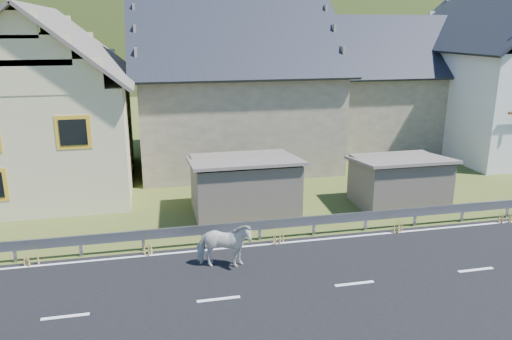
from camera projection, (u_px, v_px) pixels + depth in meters
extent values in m
plane|color=#38491B|center=(354.00, 285.00, 14.55)|extent=(160.00, 160.00, 0.00)
cube|color=black|center=(354.00, 284.00, 14.55)|extent=(60.00, 7.00, 0.04)
cube|color=silver|center=(354.00, 284.00, 14.54)|extent=(60.00, 6.60, 0.01)
cube|color=#93969B|center=(314.00, 220.00, 17.84)|extent=(28.00, 0.08, 0.34)
cube|color=#93969B|center=(15.00, 252.00, 15.86)|extent=(0.10, 0.06, 0.70)
cube|color=#93969B|center=(81.00, 247.00, 16.27)|extent=(0.10, 0.06, 0.70)
cube|color=#93969B|center=(143.00, 241.00, 16.69)|extent=(0.10, 0.06, 0.70)
cube|color=#93969B|center=(203.00, 236.00, 17.10)|extent=(0.10, 0.06, 0.70)
cube|color=#93969B|center=(260.00, 231.00, 17.51)|extent=(0.10, 0.06, 0.70)
cube|color=#93969B|center=(314.00, 226.00, 17.93)|extent=(0.10, 0.06, 0.70)
cube|color=#93969B|center=(365.00, 222.00, 18.34)|extent=(0.10, 0.06, 0.70)
cube|color=#93969B|center=(415.00, 217.00, 18.75)|extent=(0.10, 0.06, 0.70)
cube|color=#93969B|center=(462.00, 213.00, 19.17)|extent=(0.10, 0.06, 0.70)
cube|color=#93969B|center=(507.00, 209.00, 19.58)|extent=(0.10, 0.06, 0.70)
cube|color=#6D6252|center=(244.00, 187.00, 19.93)|extent=(4.30, 3.30, 2.40)
cube|color=#6D6252|center=(399.00, 182.00, 20.84)|extent=(3.80, 2.90, 2.20)
cube|color=beige|center=(51.00, 134.00, 23.05)|extent=(7.00, 9.00, 5.00)
cube|color=gold|center=(73.00, 132.00, 18.91)|extent=(1.30, 0.12, 1.30)
cube|color=gray|center=(1.00, 42.00, 22.92)|extent=(0.70, 0.70, 2.40)
cube|color=gray|center=(232.00, 116.00, 27.73)|extent=(10.00, 9.00, 5.00)
cube|color=gray|center=(382.00, 108.00, 31.73)|extent=(9.00, 8.00, 4.60)
cube|color=silver|center=(497.00, 100.00, 29.96)|extent=(8.00, 10.00, 6.00)
ellipsoid|color=#2B4017|center=(175.00, 101.00, 190.04)|extent=(440.00, 280.00, 260.00)
imported|color=silver|center=(224.00, 245.00, 15.35)|extent=(1.16, 1.87, 1.47)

